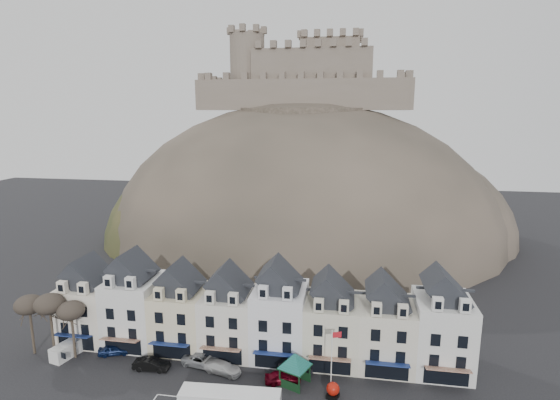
{
  "coord_description": "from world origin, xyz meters",
  "views": [
    {
      "loc": [
        12.07,
        -36.49,
        31.79
      ],
      "look_at": [
        2.06,
        24.0,
        19.26
      ],
      "focal_mm": 28.0,
      "sensor_mm": 36.0,
      "label": 1
    }
  ],
  "objects_px": {
    "flagpole": "(332,358)",
    "car_maroon": "(283,377)",
    "white_van": "(67,350)",
    "car_black": "(151,364)",
    "red_buoy": "(333,390)",
    "car_navy": "(114,350)",
    "car_silver": "(202,360)",
    "car_white": "(223,368)",
    "bus_shelter": "(295,360)",
    "car_charcoal": "(295,367)"
  },
  "relations": [
    {
      "from": "white_van",
      "to": "flagpole",
      "type": "bearing_deg",
      "value": 10.88
    },
    {
      "from": "red_buoy",
      "to": "white_van",
      "type": "relative_size",
      "value": 0.42
    },
    {
      "from": "car_charcoal",
      "to": "bus_shelter",
      "type": "bearing_deg",
      "value": 178.91
    },
    {
      "from": "white_van",
      "to": "car_maroon",
      "type": "distance_m",
      "value": 28.99
    },
    {
      "from": "car_navy",
      "to": "car_charcoal",
      "type": "distance_m",
      "value": 24.29
    },
    {
      "from": "bus_shelter",
      "to": "car_navy",
      "type": "relative_size",
      "value": 1.44
    },
    {
      "from": "car_white",
      "to": "car_silver",
      "type": "bearing_deg",
      "value": 83.67
    },
    {
      "from": "red_buoy",
      "to": "car_maroon",
      "type": "bearing_deg",
      "value": 163.66
    },
    {
      "from": "car_maroon",
      "to": "bus_shelter",
      "type": "bearing_deg",
      "value": -104.15
    },
    {
      "from": "white_van",
      "to": "car_maroon",
      "type": "height_order",
      "value": "white_van"
    },
    {
      "from": "bus_shelter",
      "to": "car_charcoal",
      "type": "xyz_separation_m",
      "value": [
        -0.24,
        2.42,
        -2.42
      ]
    },
    {
      "from": "white_van",
      "to": "car_black",
      "type": "bearing_deg",
      "value": 9.51
    },
    {
      "from": "flagpole",
      "to": "car_white",
      "type": "bearing_deg",
      "value": 172.65
    },
    {
      "from": "car_silver",
      "to": "car_maroon",
      "type": "distance_m",
      "value": 10.85
    },
    {
      "from": "white_van",
      "to": "car_black",
      "type": "xyz_separation_m",
      "value": [
        12.34,
        -0.97,
        -0.19
      ]
    },
    {
      "from": "car_white",
      "to": "white_van",
      "type": "bearing_deg",
      "value": 103.78
    },
    {
      "from": "flagpole",
      "to": "car_maroon",
      "type": "distance_m",
      "value": 6.97
    },
    {
      "from": "car_charcoal",
      "to": "car_maroon",
      "type": "bearing_deg",
      "value": 146.87
    },
    {
      "from": "car_black",
      "to": "car_charcoal",
      "type": "bearing_deg",
      "value": -84.53
    },
    {
      "from": "car_white",
      "to": "car_maroon",
      "type": "height_order",
      "value": "car_maroon"
    },
    {
      "from": "white_van",
      "to": "car_navy",
      "type": "height_order",
      "value": "white_van"
    },
    {
      "from": "bus_shelter",
      "to": "car_charcoal",
      "type": "relative_size",
      "value": 1.37
    },
    {
      "from": "bus_shelter",
      "to": "car_silver",
      "type": "bearing_deg",
      "value": -166.65
    },
    {
      "from": "bus_shelter",
      "to": "car_maroon",
      "type": "height_order",
      "value": "bus_shelter"
    },
    {
      "from": "bus_shelter",
      "to": "white_van",
      "type": "height_order",
      "value": "bus_shelter"
    },
    {
      "from": "red_buoy",
      "to": "car_navy",
      "type": "distance_m",
      "value": 29.4
    },
    {
      "from": "red_buoy",
      "to": "car_silver",
      "type": "relative_size",
      "value": 0.36
    },
    {
      "from": "flagpole",
      "to": "white_van",
      "type": "xyz_separation_m",
      "value": [
        -34.78,
        1.89,
        -3.52
      ]
    },
    {
      "from": "car_silver",
      "to": "car_charcoal",
      "type": "relative_size",
      "value": 1.2
    },
    {
      "from": "car_maroon",
      "to": "car_charcoal",
      "type": "xyz_separation_m",
      "value": [
        1.2,
        2.42,
        -0.02
      ]
    },
    {
      "from": "car_silver",
      "to": "car_white",
      "type": "bearing_deg",
      "value": -100.9
    },
    {
      "from": "white_van",
      "to": "car_white",
      "type": "bearing_deg",
      "value": 13.58
    },
    {
      "from": "car_charcoal",
      "to": "car_white",
      "type": "bearing_deg",
      "value": 93.51
    },
    {
      "from": "car_white",
      "to": "car_black",
      "type": "bearing_deg",
      "value": 109.38
    },
    {
      "from": "flagpole",
      "to": "car_silver",
      "type": "bearing_deg",
      "value": 170.15
    },
    {
      "from": "white_van",
      "to": "car_silver",
      "type": "xyz_separation_m",
      "value": [
        18.3,
        0.97,
        -0.21
      ]
    },
    {
      "from": "red_buoy",
      "to": "car_silver",
      "type": "height_order",
      "value": "red_buoy"
    },
    {
      "from": "bus_shelter",
      "to": "red_buoy",
      "type": "bearing_deg",
      "value": 1.34
    },
    {
      "from": "car_black",
      "to": "car_navy",
      "type": "bearing_deg",
      "value": 66.56
    },
    {
      "from": "flagpole",
      "to": "car_maroon",
      "type": "relative_size",
      "value": 1.82
    },
    {
      "from": "car_charcoal",
      "to": "red_buoy",
      "type": "bearing_deg",
      "value": -137.8
    },
    {
      "from": "car_navy",
      "to": "car_black",
      "type": "relative_size",
      "value": 0.9
    },
    {
      "from": "bus_shelter",
      "to": "car_charcoal",
      "type": "height_order",
      "value": "bus_shelter"
    },
    {
      "from": "flagpole",
      "to": "car_charcoal",
      "type": "relative_size",
      "value": 1.82
    },
    {
      "from": "white_van",
      "to": "car_silver",
      "type": "relative_size",
      "value": 0.85
    },
    {
      "from": "flagpole",
      "to": "car_navy",
      "type": "relative_size",
      "value": 1.92
    },
    {
      "from": "bus_shelter",
      "to": "flagpole",
      "type": "bearing_deg",
      "value": 10.5
    },
    {
      "from": "car_black",
      "to": "car_silver",
      "type": "height_order",
      "value": "car_black"
    },
    {
      "from": "car_silver",
      "to": "car_maroon",
      "type": "relative_size",
      "value": 1.2
    },
    {
      "from": "car_maroon",
      "to": "flagpole",
      "type": "bearing_deg",
      "value": -113.19
    }
  ]
}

